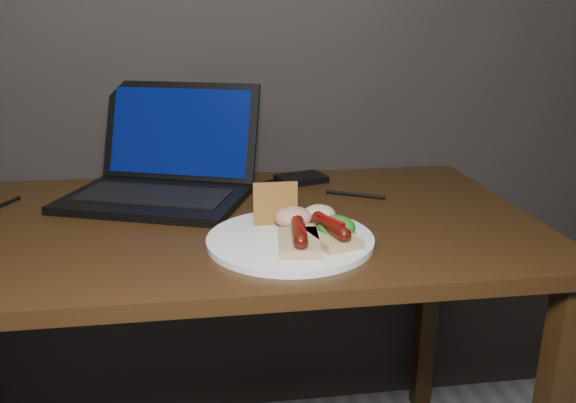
% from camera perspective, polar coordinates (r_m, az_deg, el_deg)
% --- Properties ---
extents(desk, '(1.40, 0.70, 0.75)m').
position_cam_1_polar(desk, '(1.20, -9.32, -5.83)').
color(desk, '#37220D').
rests_on(desk, ground).
extents(laptop, '(0.48, 0.45, 0.25)m').
position_cam_1_polar(laptop, '(1.33, -12.48, 2.86)').
color(laptop, black).
rests_on(laptop, desk).
extents(hard_drive, '(0.14, 0.11, 0.02)m').
position_cam_1_polar(hard_drive, '(1.42, 1.35, 2.34)').
color(hard_drive, black).
rests_on(hard_drive, desk).
extents(desk_cables, '(0.91, 0.35, 0.01)m').
position_cam_1_polar(desk_cables, '(1.30, -10.24, 0.39)').
color(desk_cables, black).
rests_on(desk_cables, desk).
extents(plate, '(0.31, 0.31, 0.01)m').
position_cam_1_polar(plate, '(1.03, 0.23, -3.90)').
color(plate, silver).
rests_on(plate, desk).
extents(bread_sausage_center, '(0.08, 0.12, 0.04)m').
position_cam_1_polar(bread_sausage_center, '(0.98, 1.13, -3.68)').
color(bread_sausage_center, tan).
rests_on(bread_sausage_center, plate).
extents(bread_sausage_right, '(0.10, 0.13, 0.04)m').
position_cam_1_polar(bread_sausage_right, '(1.01, 4.33, -3.10)').
color(bread_sausage_right, tan).
rests_on(bread_sausage_right, plate).
extents(crispbread, '(0.09, 0.01, 0.08)m').
position_cam_1_polar(crispbread, '(1.07, -1.29, -0.22)').
color(crispbread, '#A87A2E').
rests_on(crispbread, plate).
extents(salad_greens, '(0.07, 0.07, 0.04)m').
position_cam_1_polar(salad_greens, '(1.03, 4.93, -2.58)').
color(salad_greens, '#115110').
rests_on(salad_greens, plate).
extents(salsa_mound, '(0.07, 0.07, 0.04)m').
position_cam_1_polar(salsa_mound, '(1.07, 0.56, -1.63)').
color(salsa_mound, maroon).
rests_on(salsa_mound, plate).
extents(coleslaw_mound, '(0.06, 0.06, 0.04)m').
position_cam_1_polar(coleslaw_mound, '(1.09, 3.19, -1.29)').
color(coleslaw_mound, beige).
rests_on(coleslaw_mound, plate).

